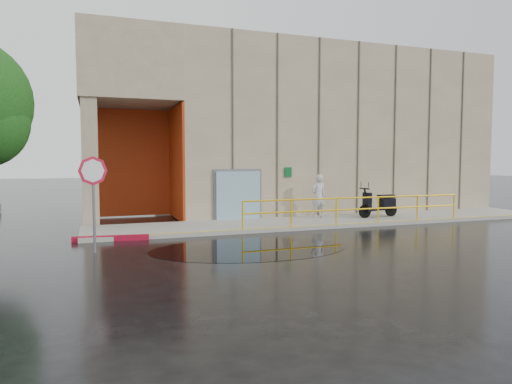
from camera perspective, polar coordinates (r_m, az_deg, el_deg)
ground at (r=13.68m, az=4.41°, el=-7.05°), size 120.00×120.00×0.00m
sidewalk at (r=19.42m, az=9.80°, el=-3.58°), size 20.00×3.00×0.15m
building at (r=25.59m, az=4.88°, el=7.54°), size 20.00×10.17×8.00m
guardrail at (r=18.33m, az=12.58°, el=-2.17°), size 9.56×0.06×1.03m
person at (r=19.69m, az=7.81°, el=-0.51°), size 0.72×0.51×1.87m
scooter at (r=20.47m, az=15.11°, el=-0.57°), size 2.03×0.82×1.55m
stop_sign at (r=13.53m, az=-19.69°, el=1.06°), size 0.79×0.32×2.73m
red_curb at (r=15.57m, az=-17.67°, el=-5.54°), size 2.40×0.46×0.18m
puddle at (r=13.55m, az=-0.87°, el=-7.13°), size 6.19×4.20×0.01m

